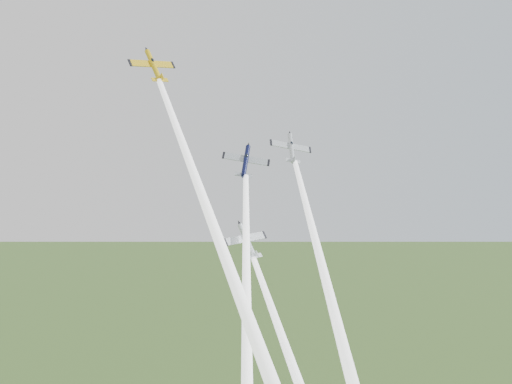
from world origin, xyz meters
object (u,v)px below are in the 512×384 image
plane_yellow (154,66)px  plane_silver_right (291,148)px  plane_silver_low (247,241)px  plane_navy (246,161)px

plane_yellow → plane_silver_right: 31.01m
plane_yellow → plane_silver_low: size_ratio=1.05×
plane_navy → plane_silver_right: bearing=43.9°
plane_yellow → plane_navy: bearing=-17.3°
plane_navy → plane_silver_low: plane_navy is taller
plane_navy → plane_silver_right: 12.53m
plane_silver_right → plane_navy: bearing=-153.6°
plane_navy → plane_silver_right: plane_silver_right is taller
plane_silver_right → plane_silver_low: bearing=-136.3°
plane_yellow → plane_silver_right: bearing=-7.1°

